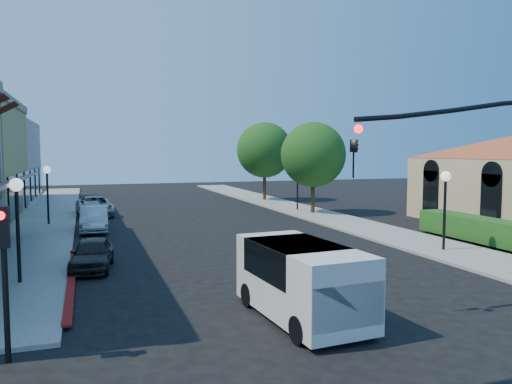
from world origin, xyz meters
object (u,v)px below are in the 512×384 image
object	(u,v)px
secondary_signal	(3,255)
lamppost_right_near	(445,190)
street_tree_b	(265,150)
parked_car_d	(95,206)
lamppost_right_far	(298,174)
street_tree_a	(313,155)
parked_car_a	(92,254)
parked_car_c	(92,210)
parked_car_b	(94,219)
lamppost_left_near	(17,204)
lamppost_left_far	(47,180)
white_van	(302,277)

from	to	relation	value
secondary_signal	lamppost_right_near	size ratio (longest dim) A/B	0.93
street_tree_b	parked_car_d	xyz separation A→B (m)	(-14.61, -6.00, -3.87)
lamppost_right_near	lamppost_right_far	size ratio (longest dim) A/B	1.00
street_tree_a	parked_car_a	world-z (taller)	street_tree_a
street_tree_a	parked_car_d	world-z (taller)	street_tree_a
lamppost_right_near	secondary_signal	bearing A→B (deg)	-158.22
parked_car_a	parked_car_c	world-z (taller)	parked_car_a
street_tree_b	parked_car_b	world-z (taller)	street_tree_b
lamppost_left_near	lamppost_right_near	xyz separation A→B (m)	(17.00, 0.00, 0.00)
lamppost_left_near	parked_car_a	size ratio (longest dim) A/B	1.02
lamppost_left_near	lamppost_right_far	distance (m)	23.35
lamppost_left_far	white_van	world-z (taller)	lamppost_left_far
lamppost_left_far	parked_car_a	bearing A→B (deg)	-79.47
parked_car_b	parked_car_c	world-z (taller)	parked_car_b
parked_car_b	parked_car_c	xyz separation A→B (m)	(-0.06, 6.00, -0.14)
parked_car_b	parked_car_d	world-z (taller)	parked_car_b
lamppost_left_near	parked_car_b	xyz separation A→B (m)	(2.53, 11.00, -2.05)
lamppost_right_near	parked_car_a	size ratio (longest dim) A/B	1.02
street_tree_a	secondary_signal	size ratio (longest dim) A/B	1.95
street_tree_a	street_tree_b	world-z (taller)	street_tree_b
white_van	parked_car_d	bearing A→B (deg)	101.24
street_tree_a	secondary_signal	xyz separation A→B (m)	(-16.80, -20.59, -1.88)
secondary_signal	street_tree_b	bearing A→B (deg)	61.23
street_tree_a	parked_car_d	bearing A→B (deg)	164.69
secondary_signal	parked_car_b	world-z (taller)	secondary_signal
secondary_signal	lamppost_right_far	xyz separation A→B (m)	(16.50, 22.59, 0.42)
parked_car_b	parked_car_c	bearing A→B (deg)	91.64
lamppost_left_far	lamppost_right_far	size ratio (longest dim) A/B	1.00
lamppost_right_near	parked_car_d	distance (m)	23.09
secondary_signal	lamppost_right_far	bearing A→B (deg)	53.86
parked_car_a	parked_car_b	xyz separation A→B (m)	(0.23, 9.38, 0.09)
street_tree_a	lamppost_left_far	world-z (taller)	street_tree_a
street_tree_a	parked_car_a	size ratio (longest dim) A/B	1.85
white_van	parked_car_a	size ratio (longest dim) A/B	1.32
lamppost_left_far	street_tree_a	bearing A→B (deg)	0.00
parked_car_d	white_van	bearing A→B (deg)	-83.24
white_van	parked_car_b	bearing A→B (deg)	106.15
street_tree_a	street_tree_b	bearing A→B (deg)	90.00
lamppost_left_far	street_tree_b	bearing A→B (deg)	30.03
street_tree_b	street_tree_a	bearing A→B (deg)	-90.00
lamppost_left_near	parked_car_a	bearing A→B (deg)	35.23
parked_car_a	parked_car_c	size ratio (longest dim) A/B	0.93
secondary_signal	parked_car_c	size ratio (longest dim) A/B	0.89
secondary_signal	lamppost_left_far	distance (m)	20.60
parked_car_c	parked_car_d	xyz separation A→B (m)	(0.21, 1.00, 0.13)
street_tree_b	parked_car_b	xyz separation A→B (m)	(-14.77, -13.00, -3.86)
lamppost_right_near	parked_car_d	bearing A→B (deg)	128.48
parked_car_a	lamppost_right_far	bearing A→B (deg)	52.07
lamppost_right_far	parked_car_b	distance (m)	15.44
lamppost_left_far	white_van	xyz separation A→B (m)	(7.47, -20.05, -1.58)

